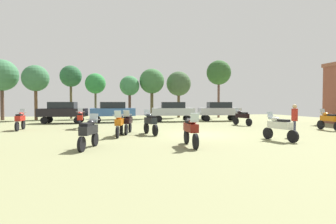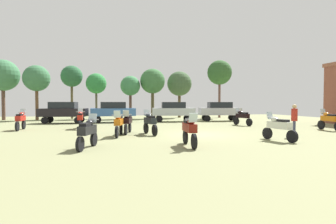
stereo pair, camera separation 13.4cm
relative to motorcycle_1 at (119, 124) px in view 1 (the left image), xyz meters
name	(u,v)px [view 1 (the left image)]	position (x,y,z in m)	size (l,w,h in m)	color
ground_plane	(197,134)	(4.62, 0.10, -0.74)	(44.00, 52.00, 0.02)	#7D7F56
motorcycle_1	(119,124)	(0.00, 0.00, 0.00)	(0.70, 2.24, 1.49)	black
motorcycle_2	(279,127)	(7.80, -3.48, -0.02)	(0.76, 2.15, 1.44)	black
motorcycle_3	(191,130)	(2.91, -4.28, 0.00)	(0.62, 2.23, 1.48)	black
motorcycle_4	(150,122)	(1.86, 0.58, 0.00)	(0.73, 2.09, 1.49)	black
motorcycle_5	(242,117)	(10.51, 5.69, -0.01)	(0.81, 2.16, 1.47)	black
motorcycle_6	(20,120)	(-6.63, 5.12, 0.00)	(0.62, 2.12, 1.49)	black
motorcycle_7	(128,122)	(0.58, 1.35, -0.01)	(0.74, 2.14, 1.47)	black
motorcycle_8	(89,132)	(-1.40, -3.97, -0.03)	(0.81, 2.04, 1.44)	black
motorcycle_9	(80,119)	(-2.65, 5.25, 0.00)	(0.62, 2.15, 1.50)	black
motorcycle_11	(329,120)	(14.41, 0.52, 0.00)	(0.62, 2.24, 1.49)	black
car_1	(173,110)	(5.88, 11.67, 0.44)	(4.50, 2.36, 2.00)	black
car_2	(112,110)	(-0.22, 11.78, 0.44)	(4.40, 2.05, 2.00)	black
car_3	(219,110)	(10.90, 11.56, 0.44)	(4.52, 2.41, 2.00)	black
car_4	(63,111)	(-4.80, 11.53, 0.44)	(4.47, 2.26, 2.00)	black
person_1	(295,118)	(9.72, -2.08, 0.34)	(0.47, 0.47, 1.82)	#32364F
tree_1	(95,84)	(-2.14, 18.71, 3.51)	(2.46, 2.46, 5.51)	#4E4B35
tree_2	(71,77)	(-5.04, 19.24, 4.36)	(2.57, 2.57, 6.44)	brown
tree_3	(179,84)	(8.39, 19.07, 3.67)	(3.20, 3.20, 6.04)	brown
tree_4	(36,79)	(-8.55, 17.38, 3.89)	(2.91, 2.91, 6.13)	brown
tree_5	(130,86)	(1.94, 18.08, 3.23)	(2.41, 2.41, 5.23)	#51382E
tree_6	(2,75)	(-12.11, 17.80, 4.21)	(3.46, 3.46, 6.71)	brown
tree_7	(219,73)	(13.45, 17.82, 5.09)	(3.17, 3.17, 7.45)	brown
tree_9	(152,82)	(4.72, 18.28, 3.86)	(3.10, 3.10, 6.19)	brown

